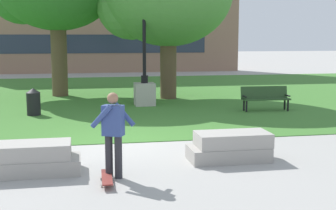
{
  "coord_description": "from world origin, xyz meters",
  "views": [
    {
      "loc": [
        -1.09,
        -11.99,
        2.8
      ],
      "look_at": [
        0.91,
        -1.4,
        1.2
      ],
      "focal_mm": 50.0,
      "sensor_mm": 36.0,
      "label": 1
    }
  ],
  "objects_px": {
    "concrete_block_center": "(33,159)",
    "lamp_post_left": "(145,81)",
    "skateboard": "(107,179)",
    "concrete_block_left": "(230,147)",
    "trash_bin": "(34,102)",
    "park_bench_near_left": "(265,97)",
    "person_skateboarder": "(113,130)"
  },
  "relations": [
    {
      "from": "concrete_block_center",
      "to": "lamp_post_left",
      "type": "bearing_deg",
      "value": 68.39
    },
    {
      "from": "skateboard",
      "to": "concrete_block_left",
      "type": "bearing_deg",
      "value": 22.52
    },
    {
      "from": "concrete_block_center",
      "to": "concrete_block_left",
      "type": "bearing_deg",
      "value": 3.27
    },
    {
      "from": "concrete_block_center",
      "to": "trash_bin",
      "type": "height_order",
      "value": "trash_bin"
    },
    {
      "from": "concrete_block_left",
      "to": "park_bench_near_left",
      "type": "height_order",
      "value": "park_bench_near_left"
    },
    {
      "from": "concrete_block_left",
      "to": "trash_bin",
      "type": "relative_size",
      "value": 1.9
    },
    {
      "from": "concrete_block_center",
      "to": "skateboard",
      "type": "distance_m",
      "value": 1.74
    },
    {
      "from": "concrete_block_center",
      "to": "skateboard",
      "type": "height_order",
      "value": "concrete_block_center"
    },
    {
      "from": "skateboard",
      "to": "park_bench_near_left",
      "type": "relative_size",
      "value": 0.56
    },
    {
      "from": "person_skateboarder",
      "to": "park_bench_near_left",
      "type": "xyz_separation_m",
      "value": [
        6.2,
        7.36,
        -0.43
      ]
    },
    {
      "from": "concrete_block_left",
      "to": "trash_bin",
      "type": "bearing_deg",
      "value": 125.08
    },
    {
      "from": "park_bench_near_left",
      "to": "lamp_post_left",
      "type": "relative_size",
      "value": 0.38
    },
    {
      "from": "concrete_block_center",
      "to": "person_skateboarder",
      "type": "bearing_deg",
      "value": -20.85
    },
    {
      "from": "concrete_block_left",
      "to": "park_bench_near_left",
      "type": "bearing_deg",
      "value": 61.69
    },
    {
      "from": "person_skateboarder",
      "to": "concrete_block_left",
      "type": "bearing_deg",
      "value": 17.63
    },
    {
      "from": "park_bench_near_left",
      "to": "trash_bin",
      "type": "relative_size",
      "value": 1.9
    },
    {
      "from": "concrete_block_left",
      "to": "person_skateboarder",
      "type": "bearing_deg",
      "value": -162.37
    },
    {
      "from": "lamp_post_left",
      "to": "trash_bin",
      "type": "distance_m",
      "value": 4.53
    },
    {
      "from": "park_bench_near_left",
      "to": "lamp_post_left",
      "type": "bearing_deg",
      "value": 152.84
    },
    {
      "from": "person_skateboarder",
      "to": "lamp_post_left",
      "type": "height_order",
      "value": "lamp_post_left"
    },
    {
      "from": "park_bench_near_left",
      "to": "trash_bin",
      "type": "bearing_deg",
      "value": 176.38
    },
    {
      "from": "concrete_block_center",
      "to": "concrete_block_left",
      "type": "distance_m",
      "value": 4.3
    },
    {
      "from": "concrete_block_center",
      "to": "person_skateboarder",
      "type": "relative_size",
      "value": 1.08
    },
    {
      "from": "person_skateboarder",
      "to": "park_bench_near_left",
      "type": "relative_size",
      "value": 0.94
    },
    {
      "from": "person_skateboarder",
      "to": "park_bench_near_left",
      "type": "height_order",
      "value": "person_skateboarder"
    },
    {
      "from": "person_skateboarder",
      "to": "trash_bin",
      "type": "bearing_deg",
      "value": 105.9
    },
    {
      "from": "concrete_block_left",
      "to": "person_skateboarder",
      "type": "height_order",
      "value": "person_skateboarder"
    },
    {
      "from": "concrete_block_center",
      "to": "person_skateboarder",
      "type": "xyz_separation_m",
      "value": [
        1.6,
        -0.61,
        0.66
      ]
    },
    {
      "from": "skateboard",
      "to": "park_bench_near_left",
      "type": "distance_m",
      "value": 9.98
    },
    {
      "from": "lamp_post_left",
      "to": "concrete_block_left",
      "type": "bearing_deg",
      "value": -85.02
    },
    {
      "from": "concrete_block_center",
      "to": "trash_bin",
      "type": "bearing_deg",
      "value": 95.07
    },
    {
      "from": "skateboard",
      "to": "trash_bin",
      "type": "xyz_separation_m",
      "value": [
        -2.09,
        8.22,
        0.42
      ]
    }
  ]
}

